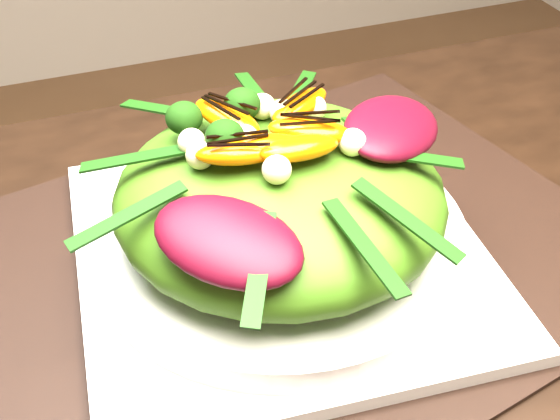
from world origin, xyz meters
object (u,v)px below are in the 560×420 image
object	(u,v)px
salad_bowl	(280,237)
orange_segment	(246,121)
lettuce_mound	(280,196)
placemat	(280,260)
plate_base	(280,253)

from	to	relation	value
salad_bowl	orange_segment	size ratio (longest dim) A/B	4.87
salad_bowl	orange_segment	world-z (taller)	orange_segment
salad_bowl	lettuce_mound	world-z (taller)	lettuce_mound
placemat	orange_segment	world-z (taller)	orange_segment
lettuce_mound	placemat	bearing A→B (deg)	-90.00
placemat	orange_segment	size ratio (longest dim) A/B	8.92
placemat	salad_bowl	size ratio (longest dim) A/B	1.83
placemat	lettuce_mound	xyz separation A→B (m)	(0.00, 0.00, 0.06)
placemat	salad_bowl	xyz separation A→B (m)	(0.00, 0.00, 0.02)
plate_base	lettuce_mound	xyz separation A→B (m)	(0.00, 0.00, 0.05)
plate_base	orange_segment	world-z (taller)	orange_segment
placemat	plate_base	bearing A→B (deg)	90.00
placemat	lettuce_mound	distance (m)	0.06
plate_base	salad_bowl	distance (m)	0.02
placemat	salad_bowl	distance (m)	0.02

